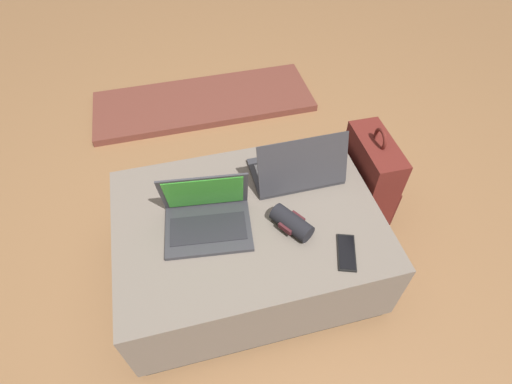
# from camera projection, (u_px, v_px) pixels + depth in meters

# --- Properties ---
(ground_plane) EXTENTS (14.00, 14.00, 0.00)m
(ground_plane) POSITION_uv_depth(u_px,v_px,m) (249.00, 268.00, 1.84)
(ground_plane) COLOR olive
(ottoman) EXTENTS (1.03, 0.75, 0.39)m
(ottoman) POSITION_uv_depth(u_px,v_px,m) (248.00, 244.00, 1.69)
(ottoman) COLOR #3D3832
(ottoman) RESTS_ON ground_plane
(laptop_near) EXTENTS (0.35, 0.27, 0.24)m
(laptop_near) POSITION_uv_depth(u_px,v_px,m) (207.00, 216.00, 1.49)
(laptop_near) COLOR #333338
(laptop_near) RESTS_ON ottoman
(laptop_far) EXTENTS (0.37, 0.23, 0.23)m
(laptop_far) POSITION_uv_depth(u_px,v_px,m) (297.00, 169.00, 1.64)
(laptop_far) COLOR #333338
(laptop_far) RESTS_ON ottoman
(cell_phone) EXTENTS (0.11, 0.17, 0.01)m
(cell_phone) POSITION_uv_depth(u_px,v_px,m) (347.00, 252.00, 1.44)
(cell_phone) COLOR black
(cell_phone) RESTS_ON ottoman
(backpack) EXTENTS (0.19, 0.33, 0.55)m
(backpack) POSITION_uv_depth(u_px,v_px,m) (368.00, 182.00, 1.87)
(backpack) COLOR #5B1E19
(backpack) RESTS_ON ground_plane
(wrist_brace) EXTENTS (0.15, 0.18, 0.07)m
(wrist_brace) POSITION_uv_depth(u_px,v_px,m) (292.00, 223.00, 1.48)
(wrist_brace) COLOR black
(wrist_brace) RESTS_ON ottoman
(fireplace_hearth) EXTENTS (1.40, 0.50, 0.04)m
(fireplace_hearth) POSITION_uv_depth(u_px,v_px,m) (204.00, 102.00, 2.62)
(fireplace_hearth) COLOR brown
(fireplace_hearth) RESTS_ON ground_plane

